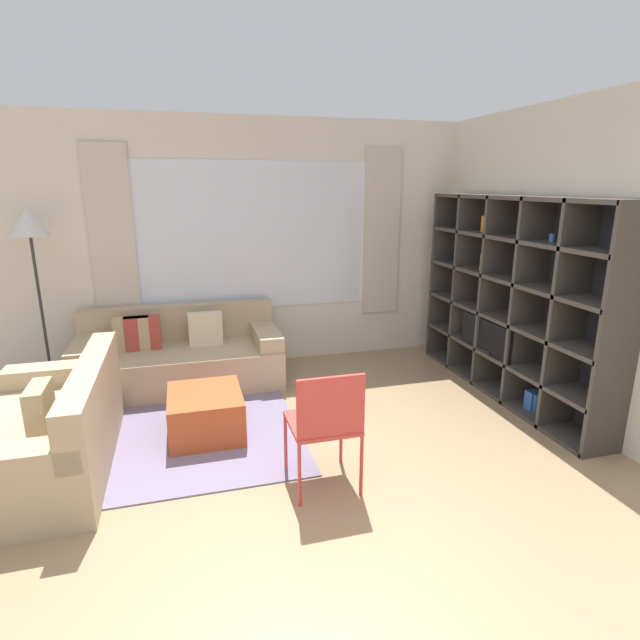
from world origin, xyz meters
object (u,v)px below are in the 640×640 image
at_px(couch_main, 180,357).
at_px(floor_lamp, 30,234).
at_px(shelving_unit, 513,300).
at_px(couch_side, 50,433).
at_px(ottoman, 206,414).
at_px(folding_chair, 326,420).

relative_size(couch_main, floor_lamp, 1.11).
relative_size(shelving_unit, couch_side, 1.52).
height_order(couch_main, ottoman, couch_main).
xyz_separation_m(ottoman, folding_chair, (0.73, -1.01, 0.33)).
relative_size(ottoman, floor_lamp, 0.37).
bearing_deg(couch_main, ottoman, -80.91).
distance_m(shelving_unit, floor_lamp, 4.58).
distance_m(couch_side, folding_chair, 2.01).
distance_m(couch_main, floor_lamp, 1.80).
relative_size(couch_main, couch_side, 1.19).
height_order(shelving_unit, couch_main, shelving_unit).
relative_size(ottoman, folding_chair, 0.77).
distance_m(floor_lamp, folding_chair, 3.39).
bearing_deg(couch_side, ottoman, 101.90).
relative_size(shelving_unit, couch_main, 1.27).
bearing_deg(couch_side, floor_lamp, -167.76).
relative_size(floor_lamp, folding_chair, 2.08).
height_order(shelving_unit, folding_chair, shelving_unit).
distance_m(shelving_unit, couch_main, 3.35).
xyz_separation_m(couch_side, ottoman, (1.10, 0.23, -0.10)).
bearing_deg(shelving_unit, couch_side, -175.30).
relative_size(shelving_unit, ottoman, 3.79).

